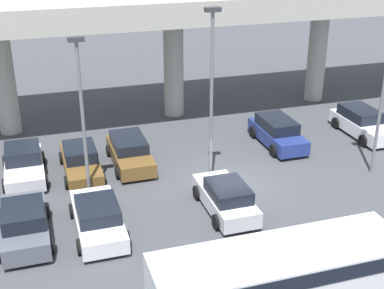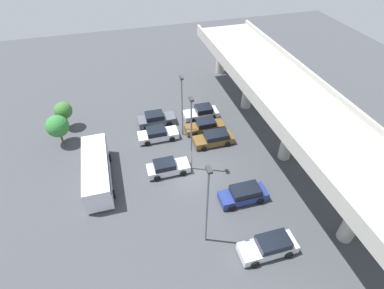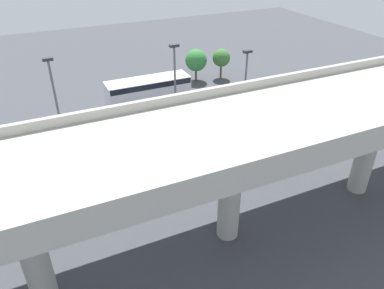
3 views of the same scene
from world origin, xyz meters
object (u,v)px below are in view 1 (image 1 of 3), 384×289
at_px(parked_car_1, 98,218).
at_px(lamp_post_mid_lot, 212,88).
at_px(parked_car_4, 277,132).
at_px(parked_car_7, 81,161).
at_px(parked_car_5, 362,123).
at_px(parked_car_6, 25,223).
at_px(parked_car_0, 24,164).
at_px(parked_car_2, 130,152).
at_px(parked_car_3, 226,198).
at_px(lamp_post_by_overpass, 82,108).
at_px(shuttle_bus, 280,278).

xyz_separation_m(parked_car_1, lamp_post_mid_lot, (5.94, 2.48, 4.42)).
bearing_deg(parked_car_1, parked_car_4, -61.68).
bearing_deg(parked_car_7, parked_car_4, 91.22).
bearing_deg(parked_car_5, parked_car_1, -70.67).
bearing_deg(parked_car_7, parked_car_6, -28.11).
height_order(parked_car_4, parked_car_6, parked_car_6).
relative_size(parked_car_0, parked_car_1, 0.95).
height_order(parked_car_2, parked_car_5, parked_car_5).
distance_m(parked_car_4, parked_car_7, 11.38).
relative_size(parked_car_1, parked_car_3, 1.07).
bearing_deg(parked_car_4, lamp_post_by_overpass, -74.85).
distance_m(parked_car_2, lamp_post_mid_lot, 6.61).
relative_size(parked_car_0, shuttle_bus, 0.52).
bearing_deg(shuttle_bus, lamp_post_mid_lot, -95.62).
height_order(parked_car_0, lamp_post_mid_lot, lamp_post_mid_lot).
bearing_deg(parked_car_0, lamp_post_mid_lot, 66.40).
distance_m(parked_car_3, lamp_post_by_overpass, 7.62).
height_order(parked_car_1, parked_car_5, parked_car_5).
distance_m(parked_car_7, shuttle_bus, 13.93).
xyz_separation_m(parked_car_1, parked_car_4, (11.35, 6.12, 0.10)).
bearing_deg(lamp_post_mid_lot, shuttle_bus, -95.62).
height_order(parked_car_1, shuttle_bus, shuttle_bus).
bearing_deg(parked_car_4, parked_car_2, -90.26).
bearing_deg(parked_car_0, parked_car_3, 53.45).
distance_m(parked_car_5, lamp_post_by_overpass, 17.59).
xyz_separation_m(parked_car_3, parked_car_6, (-8.76, 0.44, 0.04)).
relative_size(parked_car_0, parked_car_3, 1.02).
bearing_deg(shuttle_bus, parked_car_0, -59.63).
bearing_deg(lamp_post_by_overpass, parked_car_1, -90.35).
distance_m(parked_car_1, lamp_post_mid_lot, 7.81).
bearing_deg(shuttle_bus, lamp_post_by_overpass, -63.83).
bearing_deg(parked_car_1, parked_car_5, -70.67).
relative_size(parked_car_5, parked_car_7, 0.99).
bearing_deg(parked_car_5, lamp_post_by_overpass, -80.30).
relative_size(parked_car_5, parked_car_6, 1.04).
bearing_deg(lamp_post_mid_lot, parked_car_4, 33.90).
bearing_deg(parked_car_2, parked_car_3, 26.86).
xyz_separation_m(parked_car_2, lamp_post_by_overpass, (-2.61, -3.11, 3.85)).
xyz_separation_m(parked_car_0, parked_car_7, (2.83, -0.45, -0.04)).
relative_size(parked_car_4, shuttle_bus, 0.54).
distance_m(parked_car_0, parked_car_3, 10.77).
bearing_deg(parked_car_6, parked_car_2, -44.00).
bearing_deg(parked_car_6, lamp_post_mid_lot, -76.60).
xyz_separation_m(shuttle_bus, lamp_post_by_overpass, (-4.98, 10.14, 2.97)).
bearing_deg(parked_car_4, parked_car_7, -88.78).
bearing_deg(parked_car_2, parked_car_0, -91.77).
height_order(parked_car_3, shuttle_bus, shuttle_bus).
relative_size(parked_car_5, shuttle_bus, 0.56).
height_order(parked_car_1, parked_car_3, parked_car_3).
bearing_deg(parked_car_5, parked_car_7, -89.77).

